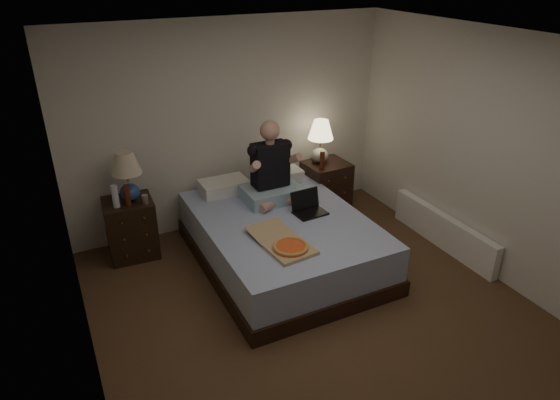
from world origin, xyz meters
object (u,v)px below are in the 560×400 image
bed (282,240)px  nightstand_left (131,228)px  lamp_right (320,142)px  water_bottle (115,196)px  beer_bottle_left (127,195)px  laptop (311,204)px  lamp_left (128,177)px  person (272,162)px  nightstand_right (326,188)px  pizza_box (291,248)px  soda_can (145,199)px  beer_bottle_right (322,160)px  radiator (443,231)px

bed → nightstand_left: (-1.45, 0.89, 0.06)m
lamp_right → water_bottle: lamp_right is taller
beer_bottle_left → laptop: (1.77, -0.84, -0.12)m
nightstand_left → lamp_left: (0.04, 0.00, 0.62)m
nightstand_left → person: 1.74m
nightstand_right → pizza_box: size_ratio=0.91×
lamp_right → nightstand_left: bearing=-179.7°
nightstand_right → laptop: laptop is taller
soda_can → person: person is taller
lamp_right → pizza_box: lamp_right is taller
nightstand_left → beer_bottle_right: beer_bottle_right is taller
nightstand_left → lamp_right: lamp_right is taller
nightstand_right → lamp_left: bearing=175.6°
beer_bottle_left → person: bearing=-12.5°
soda_can → radiator: soda_can is taller
bed → beer_bottle_left: bearing=151.7°
beer_bottle_left → radiator: size_ratio=0.14×
water_bottle → person: size_ratio=0.27×
soda_can → bed: bearing=-29.9°
soda_can → person: size_ratio=0.11×
nightstand_right → lamp_left: (-2.46, 0.05, 0.61)m
water_bottle → bed: bearing=-26.7°
nightstand_right → lamp_right: (-0.07, 0.07, 0.63)m
lamp_right → person: person is taller
beer_bottle_left → pizza_box: (1.23, -1.42, -0.20)m
bed → person: bearing=78.3°
person → radiator: size_ratio=0.58×
beer_bottle_right → soda_can: bearing=179.3°
lamp_left → radiator: (3.24, -1.42, -0.76)m
nightstand_right → person: (-0.96, -0.39, 0.67)m
nightstand_left → person: person is taller
radiator → bed: bearing=163.9°
person → laptop: person is taller
water_bottle → radiator: bearing=-21.2°
lamp_left → pizza_box: 1.96m
bed → radiator: (1.83, -0.53, -0.08)m
bed → lamp_right: 1.51m
water_bottle → beer_bottle_right: bearing=-1.8°
bed → soda_can: 1.55m
lamp_right → beer_bottle_left: bearing=-177.3°
beer_bottle_left → pizza_box: bearing=-49.2°
beer_bottle_left → beer_bottle_right: size_ratio=1.00×
beer_bottle_right → lamp_right: bearing=66.9°
water_bottle → pizza_box: bearing=-46.6°
lamp_left → soda_can: size_ratio=5.60×
radiator → nightstand_left: bearing=156.6°
nightstand_left → pizza_box: 1.97m
person → lamp_right: bearing=26.4°
lamp_right → radiator: size_ratio=0.35×
bed → laptop: 0.51m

